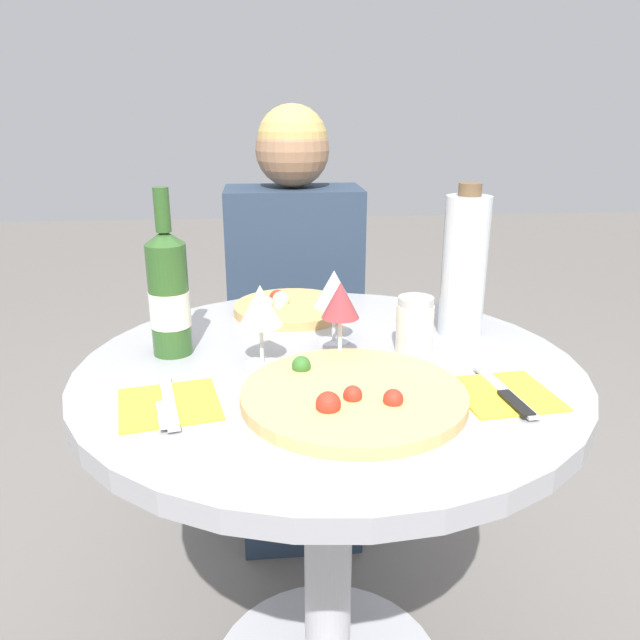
{
  "coord_description": "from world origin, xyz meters",
  "views": [
    {
      "loc": [
        -0.11,
        -1.03,
        1.18
      ],
      "look_at": [
        -0.02,
        -0.05,
        0.84
      ],
      "focal_mm": 35.0,
      "sensor_mm": 36.0,
      "label": 1
    }
  ],
  "objects_px": {
    "dining_table": "(329,449)",
    "seated_diner": "(297,341)",
    "pizza_large": "(353,395)",
    "wine_bottle": "(169,294)",
    "chair_behind_diner": "(294,357)",
    "tall_carafe": "(464,265)"
  },
  "relations": [
    {
      "from": "chair_behind_diner",
      "to": "wine_bottle",
      "type": "xyz_separation_m",
      "value": [
        -0.26,
        -0.72,
        0.43
      ]
    },
    {
      "from": "dining_table",
      "to": "tall_carafe",
      "type": "xyz_separation_m",
      "value": [
        0.28,
        0.13,
        0.32
      ]
    },
    {
      "from": "chair_behind_diner",
      "to": "tall_carafe",
      "type": "distance_m",
      "value": 0.86
    },
    {
      "from": "pizza_large",
      "to": "tall_carafe",
      "type": "xyz_separation_m",
      "value": [
        0.26,
        0.29,
        0.13
      ]
    },
    {
      "from": "chair_behind_diner",
      "to": "wine_bottle",
      "type": "distance_m",
      "value": 0.87
    },
    {
      "from": "tall_carafe",
      "to": "chair_behind_diner",
      "type": "bearing_deg",
      "value": 114.8
    },
    {
      "from": "dining_table",
      "to": "pizza_large",
      "type": "bearing_deg",
      "value": -82.67
    },
    {
      "from": "wine_bottle",
      "to": "chair_behind_diner",
      "type": "bearing_deg",
      "value": 69.89
    },
    {
      "from": "seated_diner",
      "to": "pizza_large",
      "type": "distance_m",
      "value": 0.84
    },
    {
      "from": "pizza_large",
      "to": "dining_table",
      "type": "bearing_deg",
      "value": 97.33
    },
    {
      "from": "dining_table",
      "to": "wine_bottle",
      "type": "xyz_separation_m",
      "value": [
        -0.28,
        0.08,
        0.29
      ]
    },
    {
      "from": "chair_behind_diner",
      "to": "seated_diner",
      "type": "bearing_deg",
      "value": 90.0
    },
    {
      "from": "dining_table",
      "to": "seated_diner",
      "type": "distance_m",
      "value": 0.65
    },
    {
      "from": "dining_table",
      "to": "seated_diner",
      "type": "height_order",
      "value": "seated_diner"
    },
    {
      "from": "dining_table",
      "to": "pizza_large",
      "type": "xyz_separation_m",
      "value": [
        0.02,
        -0.16,
        0.19
      ]
    },
    {
      "from": "dining_table",
      "to": "chair_behind_diner",
      "type": "xyz_separation_m",
      "value": [
        -0.02,
        0.79,
        -0.13
      ]
    },
    {
      "from": "dining_table",
      "to": "seated_diner",
      "type": "bearing_deg",
      "value": 92.01
    },
    {
      "from": "pizza_large",
      "to": "wine_bottle",
      "type": "height_order",
      "value": "wine_bottle"
    },
    {
      "from": "seated_diner",
      "to": "pizza_large",
      "type": "bearing_deg",
      "value": 93.05
    },
    {
      "from": "wine_bottle",
      "to": "seated_diner",
      "type": "bearing_deg",
      "value": 65.4
    },
    {
      "from": "chair_behind_diner",
      "to": "seated_diner",
      "type": "distance_m",
      "value": 0.18
    },
    {
      "from": "dining_table",
      "to": "chair_behind_diner",
      "type": "relative_size",
      "value": 1.01
    }
  ]
}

